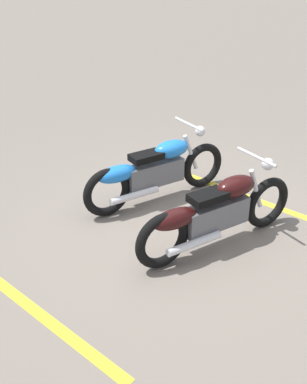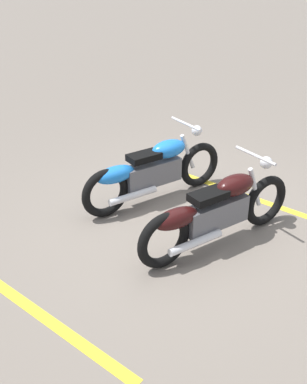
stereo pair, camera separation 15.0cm
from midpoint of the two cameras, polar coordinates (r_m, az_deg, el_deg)
ground_plane at (r=5.98m, az=3.35°, el=-3.27°), size 60.00×60.00×0.00m
motorcycle_bright_foreground at (r=6.16m, az=-0.90°, el=2.67°), size 2.18×0.79×1.04m
motorcycle_dark_foreground at (r=5.24m, az=6.98°, el=-2.43°), size 2.18×0.79×1.04m
parking_stripe_near at (r=6.59m, az=11.20°, el=-0.57°), size 0.19×3.20×0.01m
parking_stripe_mid at (r=4.91m, az=-17.40°, el=-12.72°), size 0.19×3.20×0.01m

